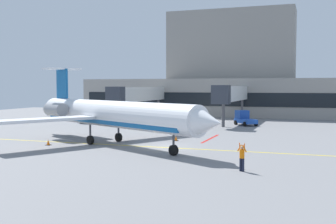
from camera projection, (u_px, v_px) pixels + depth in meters
name	position (u px, v px, depth m)	size (l,w,h in m)	color
ground	(163.00, 148.00, 40.36)	(120.00, 120.00, 0.11)	slate
terminal_building	(245.00, 80.00, 83.52)	(68.90, 12.35, 21.12)	gray
jet_bridge_west	(232.00, 94.00, 66.80)	(2.40, 20.87, 6.01)	silver
jet_bridge_east	(138.00, 95.00, 72.01)	(2.40, 21.13, 5.80)	silver
regional_jet	(108.00, 114.00, 42.73)	(27.19, 20.43, 8.00)	white
baggage_tug	(88.00, 117.00, 66.76)	(2.11, 4.19, 2.19)	#1E4CB2
pushback_tractor	(118.00, 115.00, 71.71)	(3.64, 3.99, 2.16)	#19389E
belt_loader	(244.00, 119.00, 63.14)	(3.92, 4.29, 2.22)	#1E4CB2
fuel_tank	(177.00, 113.00, 68.72)	(6.70, 2.69, 2.76)	white
marshaller	(242.00, 157.00, 28.91)	(0.75, 0.51, 1.96)	#191E33
safety_cone_alpha	(48.00, 143.00, 41.80)	(0.47, 0.47, 0.55)	orange
safety_cone_bravo	(176.00, 138.00, 45.17)	(0.47, 0.47, 0.55)	orange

